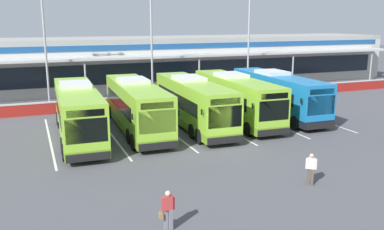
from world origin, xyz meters
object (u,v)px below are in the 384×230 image
at_px(coach_bus_leftmost, 78,113).
at_px(lamp_post_centre, 152,39).
at_px(coach_bus_centre, 193,104).
at_px(pedestrian_in_dark_coat, 311,168).
at_px(lamp_post_east, 249,37).
at_px(coach_bus_right_centre, 236,99).
at_px(pedestrian_with_handbag, 168,209).
at_px(coach_bus_rightmost, 277,95).
at_px(lamp_post_west, 45,40).
at_px(coach_bus_left_centre, 136,107).

bearing_deg(coach_bus_leftmost, lamp_post_centre, 51.11).
xyz_separation_m(coach_bus_centre, pedestrian_in_dark_coat, (1.08, -13.07, -0.91)).
xyz_separation_m(lamp_post_centre, lamp_post_east, (11.03, 0.60, 0.00)).
bearing_deg(coach_bus_right_centre, pedestrian_with_handbag, -125.56).
relative_size(coach_bus_rightmost, lamp_post_centre, 1.11).
distance_m(coach_bus_leftmost, coach_bus_right_centre, 12.58).
height_order(coach_bus_rightmost, lamp_post_east, lamp_post_east).
height_order(coach_bus_leftmost, coach_bus_right_centre, same).
bearing_deg(coach_bus_leftmost, coach_bus_right_centre, 3.14).
relative_size(lamp_post_west, lamp_post_east, 1.00).
height_order(coach_bus_right_centre, lamp_post_west, lamp_post_west).
bearing_deg(coach_bus_centre, lamp_post_west, 130.78).
bearing_deg(lamp_post_centre, lamp_post_east, 3.13).
xyz_separation_m(coach_bus_centre, coach_bus_right_centre, (3.93, 0.48, 0.00)).
distance_m(coach_bus_rightmost, pedestrian_in_dark_coat, 15.52).
bearing_deg(pedestrian_in_dark_coat, pedestrian_with_handbag, -168.05).
distance_m(pedestrian_in_dark_coat, lamp_post_east, 26.32).
distance_m(pedestrian_in_dark_coat, lamp_post_centre, 23.91).
bearing_deg(lamp_post_centre, lamp_post_west, 172.15).
distance_m(coach_bus_left_centre, coach_bus_right_centre, 8.29).
bearing_deg(pedestrian_with_handbag, lamp_post_east, 55.21).
relative_size(coach_bus_leftmost, coach_bus_left_centre, 1.00).
xyz_separation_m(pedestrian_in_dark_coat, lamp_post_east, (9.70, 23.86, 5.42)).
bearing_deg(coach_bus_leftmost, lamp_post_east, 29.54).
relative_size(coach_bus_left_centre, pedestrian_with_handbag, 7.55).
xyz_separation_m(coach_bus_centre, lamp_post_east, (10.78, 10.79, 4.50)).
xyz_separation_m(coach_bus_right_centre, lamp_post_centre, (-4.17, 9.71, 4.50)).
relative_size(pedestrian_in_dark_coat, lamp_post_centre, 0.15).
relative_size(coach_bus_centre, lamp_post_east, 1.11).
distance_m(lamp_post_west, lamp_post_east, 20.74).
relative_size(coach_bus_left_centre, lamp_post_east, 1.11).
distance_m(coach_bus_centre, coach_bus_rightmost, 8.11).
bearing_deg(lamp_post_west, coach_bus_leftmost, -83.62).
xyz_separation_m(coach_bus_centre, coach_bus_rightmost, (8.07, 0.77, 0.00)).
distance_m(coach_bus_right_centre, pedestrian_in_dark_coat, 13.87).
bearing_deg(lamp_post_east, lamp_post_west, 177.97).
xyz_separation_m(coach_bus_left_centre, coach_bus_rightmost, (12.43, 0.42, 0.00)).
distance_m(coach_bus_left_centre, coach_bus_centre, 4.37).
xyz_separation_m(coach_bus_left_centre, coach_bus_right_centre, (8.29, 0.13, 0.00)).
height_order(coach_bus_left_centre, lamp_post_centre, lamp_post_centre).
relative_size(coach_bus_centre, coach_bus_rightmost, 1.00).
height_order(coach_bus_left_centre, lamp_post_west, lamp_post_west).
height_order(coach_bus_right_centre, pedestrian_in_dark_coat, coach_bus_right_centre).
distance_m(coach_bus_leftmost, coach_bus_rightmost, 16.73).
relative_size(coach_bus_right_centre, lamp_post_east, 1.11).
bearing_deg(coach_bus_left_centre, coach_bus_rightmost, 1.95).
relative_size(coach_bus_leftmost, coach_bus_right_centre, 1.00).
distance_m(lamp_post_west, lamp_post_centre, 9.79).
xyz_separation_m(coach_bus_centre, pedestrian_with_handbag, (-6.97, -14.77, -0.93)).
relative_size(coach_bus_leftmost, pedestrian_in_dark_coat, 7.55).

